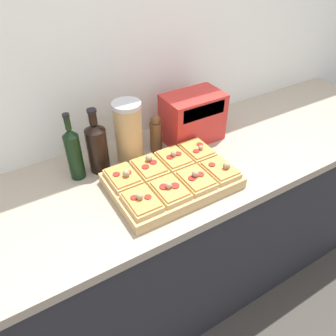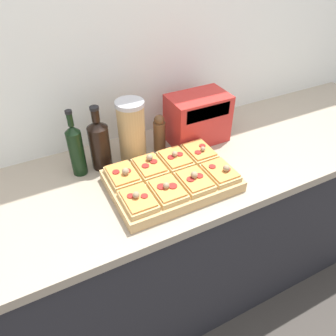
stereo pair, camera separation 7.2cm
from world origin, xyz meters
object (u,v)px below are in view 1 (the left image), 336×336
Objects in this scene: cutting_board at (172,180)px; pepper_mill at (156,134)px; olive_oil_bottle at (74,153)px; wine_bottle at (97,146)px; toaster_oven at (193,117)px; grain_jar_tall at (129,132)px.

pepper_mill is (0.07, 0.24, 0.06)m from cutting_board.
cutting_board is 0.40m from olive_oil_bottle.
toaster_oven is (0.46, -0.00, -0.00)m from wine_bottle.
cutting_board is 1.71× the size of wine_bottle.
cutting_board is at bearing -105.85° from pepper_mill.
pepper_mill is 0.60× the size of toaster_oven.
olive_oil_bottle is 1.03× the size of wine_bottle.
cutting_board is 1.67× the size of olive_oil_bottle.
wine_bottle is 1.58× the size of pepper_mill.
olive_oil_bottle reaches higher than wine_bottle.
olive_oil_bottle reaches higher than cutting_board.
toaster_oven is at bearing 42.94° from cutting_board.
cutting_board is 0.26m from pepper_mill.
grain_jar_tall is at bearing 104.19° from cutting_board.
olive_oil_bottle is at bearing 180.00° from wine_bottle.
wine_bottle reaches higher than cutting_board.
olive_oil_bottle is 1.62× the size of pepper_mill.
wine_bottle is 1.04× the size of grain_jar_tall.
cutting_board is at bearing -50.19° from wine_bottle.
toaster_oven is (0.19, -0.00, 0.03)m from pepper_mill.
pepper_mill reaches higher than cutting_board.
olive_oil_bottle reaches higher than pepper_mill.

